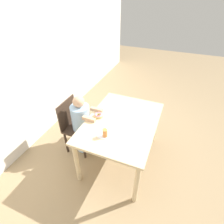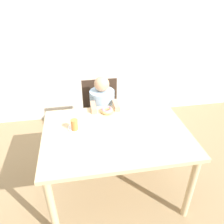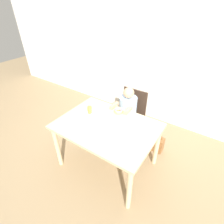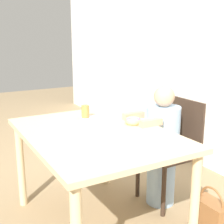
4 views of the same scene
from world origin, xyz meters
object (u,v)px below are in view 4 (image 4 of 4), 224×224
object	(u,v)px
donut	(133,121)
handbag	(210,216)
chair	(172,149)
cup	(85,112)
child_figure	(162,148)

from	to	relation	value
donut	handbag	bearing A→B (deg)	34.35
chair	donut	bearing A→B (deg)	-88.73
chair	cup	xyz separation A→B (m)	(-0.31, -0.65, 0.33)
child_figure	cup	bearing A→B (deg)	-120.53
child_figure	cup	distance (m)	0.69
child_figure	cup	world-z (taller)	child_figure
cup	chair	bearing A→B (deg)	64.11
donut	cup	size ratio (longest dim) A/B	1.20
chair	child_figure	size ratio (longest dim) A/B	0.87
child_figure	handbag	size ratio (longest dim) A/B	2.82
handbag	cup	distance (m)	1.21
chair	handbag	bearing A→B (deg)	-6.98
handbag	child_figure	bearing A→B (deg)	-174.13
donut	cup	bearing A→B (deg)	-142.99
chair	child_figure	distance (m)	0.12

